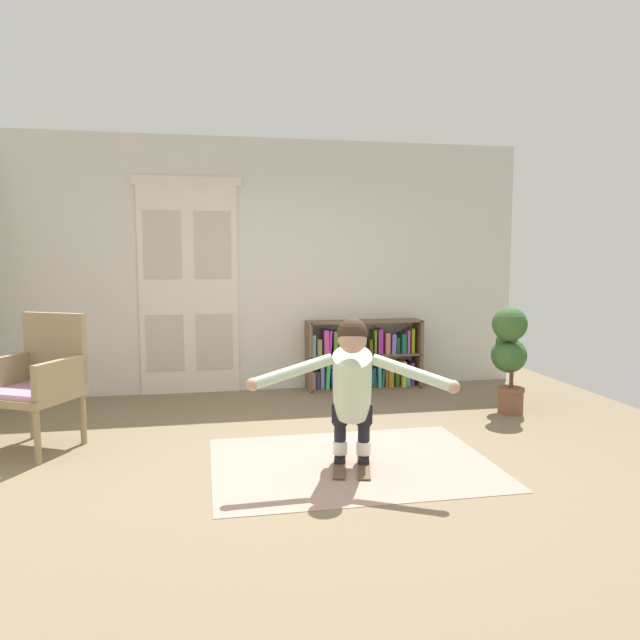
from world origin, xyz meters
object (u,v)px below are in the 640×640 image
(bookshelf, at_px, (363,358))
(skis_pair, at_px, (352,459))
(wicker_chair, at_px, (39,378))
(potted_plant, at_px, (510,352))
(person_skier, at_px, (352,382))

(bookshelf, relative_size, skis_pair, 1.71)
(wicker_chair, xyz_separation_m, potted_plant, (4.31, 0.28, 0.04))
(skis_pair, bearing_deg, bookshelf, 72.96)
(bookshelf, height_order, person_skier, person_skier)
(skis_pair, bearing_deg, potted_plant, 30.35)
(skis_pair, height_order, person_skier, person_skier)
(person_skier, bearing_deg, potted_plant, 34.07)
(bookshelf, bearing_deg, wicker_chair, -152.67)
(wicker_chair, xyz_separation_m, skis_pair, (2.42, -0.83, -0.56))
(person_skier, bearing_deg, skis_pair, 75.79)
(skis_pair, xyz_separation_m, person_skier, (-0.05, -0.21, 0.64))
(skis_pair, distance_m, person_skier, 0.68)
(bookshelf, relative_size, potted_plant, 1.28)
(bookshelf, relative_size, person_skier, 0.98)
(bookshelf, height_order, skis_pair, bookshelf)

